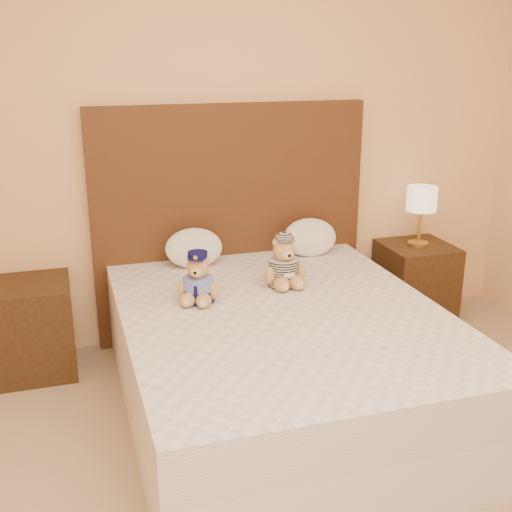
{
  "coord_description": "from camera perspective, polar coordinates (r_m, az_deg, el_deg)",
  "views": [
    {
      "loc": [
        -1.02,
        -1.63,
        1.83
      ],
      "look_at": [
        -0.07,
        1.45,
        0.77
      ],
      "focal_mm": 45.0,
      "sensor_mm": 36.0,
      "label": 1
    }
  ],
  "objects": [
    {
      "name": "pillow_left",
      "position": [
        3.9,
        -5.54,
        0.88
      ],
      "size": [
        0.35,
        0.23,
        0.25
      ],
      "primitive_type": "ellipsoid",
      "color": "white",
      "rests_on": "bed"
    },
    {
      "name": "bed",
      "position": [
        3.38,
        2.38,
        -9.2
      ],
      "size": [
        1.6,
        2.0,
        0.55
      ],
      "color": "white",
      "rests_on": "ground"
    },
    {
      "name": "room_walls",
      "position": [
        2.32,
        9.32,
        17.4
      ],
      "size": [
        4.04,
        4.52,
        2.72
      ],
      "color": "#F5C185",
      "rests_on": "ground"
    },
    {
      "name": "headboard",
      "position": [
        4.11,
        -2.24,
        2.95
      ],
      "size": [
        1.75,
        0.08,
        1.5
      ],
      "primitive_type": "cube",
      "color": "#492616",
      "rests_on": "ground"
    },
    {
      "name": "nightstand_right",
      "position": [
        4.55,
        13.94,
        -2.35
      ],
      "size": [
        0.45,
        0.45,
        0.55
      ],
      "primitive_type": "cube",
      "color": "#3D2713",
      "rests_on": "ground"
    },
    {
      "name": "lamp",
      "position": [
        4.39,
        14.5,
        4.68
      ],
      "size": [
        0.2,
        0.2,
        0.4
      ],
      "color": "gold",
      "rests_on": "nightstand_right"
    },
    {
      "name": "pillow_right",
      "position": [
        4.12,
        4.84,
        1.83
      ],
      "size": [
        0.36,
        0.23,
        0.25
      ],
      "primitive_type": "ellipsoid",
      "color": "white",
      "rests_on": "bed"
    },
    {
      "name": "nightstand_left",
      "position": [
        3.95,
        -19.2,
        -6.07
      ],
      "size": [
        0.45,
        0.45,
        0.55
      ],
      "primitive_type": "cube",
      "color": "#3D2713",
      "rests_on": "ground"
    },
    {
      "name": "teddy_prisoner",
      "position": [
        3.56,
        2.5,
        -0.48
      ],
      "size": [
        0.27,
        0.26,
        0.29
      ],
      "primitive_type": null,
      "rotation": [
        0.0,
        0.0,
        0.05
      ],
      "color": "#A98541",
      "rests_on": "bed"
    },
    {
      "name": "teddy_police",
      "position": [
        3.35,
        -5.16,
        -1.89
      ],
      "size": [
        0.31,
        0.3,
        0.27
      ],
      "primitive_type": null,
      "rotation": [
        0.0,
        0.0,
        -0.43
      ],
      "color": "#A98541",
      "rests_on": "bed"
    }
  ]
}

